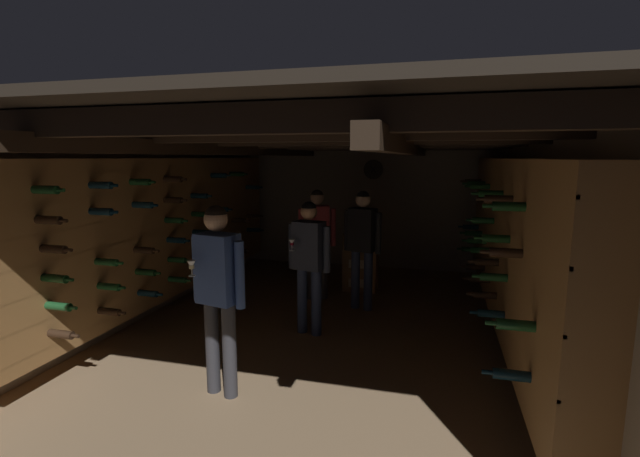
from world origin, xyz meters
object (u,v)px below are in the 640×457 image
Objects in this scene: display_bottle at (360,225)px; person_guest_far_left at (317,234)px; person_guest_near_left at (218,282)px; wine_crate_stack at (361,262)px; person_host_center at (309,256)px; person_guest_far_right at (362,239)px.

person_guest_far_left reaches higher than display_bottle.
display_bottle is 0.21× the size of person_guest_near_left.
wine_crate_stack is 0.56× the size of person_guest_far_left.
display_bottle is at bearing 81.53° from person_host_center.
wine_crate_stack is at bearing 70.81° from display_bottle.
person_guest_far_left is at bearing 101.09° from person_host_center.
display_bottle is 1.87m from person_host_center.
person_guest_far_left is at bearing 158.46° from person_guest_far_right.
wine_crate_stack is 3.49m from person_guest_near_left.
person_host_center is (-0.29, -1.89, 0.49)m from wine_crate_stack.
person_guest_far_left is at bearing 87.72° from person_guest_near_left.
person_guest_near_left is 2.79m from person_guest_far_left.
person_host_center is 1.54m from person_guest_near_left.
wine_crate_stack is at bearing 47.86° from person_guest_far_left.
person_host_center is 0.94× the size of person_guest_near_left.
person_guest_near_left is at bearing -100.92° from wine_crate_stack.
person_guest_far_left is (-0.25, 1.29, 0.03)m from person_host_center.
wine_crate_stack is 0.54× the size of person_guest_near_left.
person_guest_near_left is at bearing -108.09° from person_guest_far_right.
display_bottle is 0.22× the size of person_guest_far_left.
person_guest_near_left is (-0.64, -3.34, -0.02)m from display_bottle.
wine_crate_stack is 1.97m from person_host_center.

